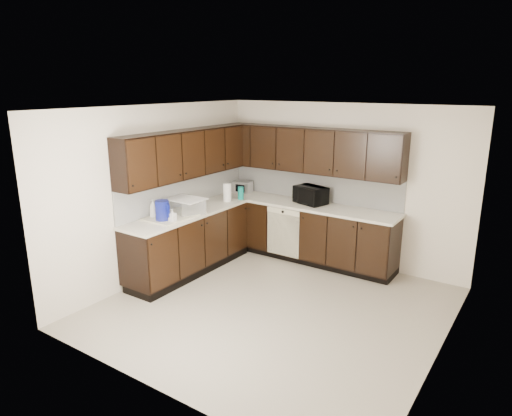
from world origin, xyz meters
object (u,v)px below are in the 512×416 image
Objects in this scene: microwave at (310,195)px; blue_pitcher at (162,211)px; toaster_oven at (242,187)px; storage_bin at (186,206)px; sink at (174,221)px.

microwave is 1.68× the size of blue_pitcher.
toaster_oven is 0.60× the size of storage_bin.
toaster_oven is at bearing -164.89° from microwave.
storage_bin is (-1.28, -1.48, -0.04)m from microwave.
sink is 1.66× the size of microwave.
microwave is 2.35m from blue_pitcher.
microwave is 1.34m from toaster_oven.
toaster_oven is 1.07× the size of blue_pitcher.
sink is at bearing -98.16° from toaster_oven.
blue_pitcher reaches higher than microwave.
sink is at bearing 116.88° from blue_pitcher.
microwave reaches higher than storage_bin.
toaster_oven is (-0.07, 1.78, 0.16)m from sink.
storage_bin is 0.52m from blue_pitcher.
microwave is at bearing 53.99° from sink.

